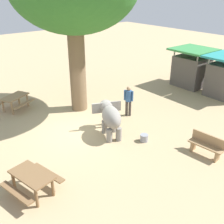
{
  "coord_description": "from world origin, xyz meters",
  "views": [
    {
      "loc": [
        9.59,
        -5.8,
        6.24
      ],
      "look_at": [
        0.68,
        1.42,
        0.8
      ],
      "focal_mm": 42.86,
      "sensor_mm": 36.0,
      "label": 1
    }
  ],
  "objects_px": {
    "elephant": "(110,116)",
    "feed_bucket": "(144,138)",
    "person_handler": "(128,99)",
    "wooden_bench": "(207,145)",
    "picnic_table_near": "(15,99)",
    "picnic_table_far": "(32,179)",
    "market_stall_green": "(191,69)"
  },
  "relations": [
    {
      "from": "person_handler",
      "to": "picnic_table_far",
      "type": "relative_size",
      "value": 0.9
    },
    {
      "from": "person_handler",
      "to": "elephant",
      "type": "bearing_deg",
      "value": -3.46
    },
    {
      "from": "elephant",
      "to": "feed_bucket",
      "type": "height_order",
      "value": "elephant"
    },
    {
      "from": "elephant",
      "to": "picnic_table_near",
      "type": "height_order",
      "value": "elephant"
    },
    {
      "from": "wooden_bench",
      "to": "feed_bucket",
      "type": "distance_m",
      "value": 2.62
    },
    {
      "from": "person_handler",
      "to": "market_stall_green",
      "type": "relative_size",
      "value": 0.64
    },
    {
      "from": "picnic_table_far",
      "to": "market_stall_green",
      "type": "bearing_deg",
      "value": 91.38
    },
    {
      "from": "wooden_bench",
      "to": "feed_bucket",
      "type": "xyz_separation_m",
      "value": [
        -2.31,
        -1.19,
        -0.31
      ]
    },
    {
      "from": "elephant",
      "to": "picnic_table_far",
      "type": "height_order",
      "value": "elephant"
    },
    {
      "from": "wooden_bench",
      "to": "market_stall_green",
      "type": "relative_size",
      "value": 0.57
    },
    {
      "from": "elephant",
      "to": "person_handler",
      "type": "xyz_separation_m",
      "value": [
        -0.94,
        1.97,
        0.03
      ]
    },
    {
      "from": "picnic_table_near",
      "to": "picnic_table_far",
      "type": "xyz_separation_m",
      "value": [
        6.9,
        -2.06,
        0.0
      ]
    },
    {
      "from": "elephant",
      "to": "wooden_bench",
      "type": "relative_size",
      "value": 1.43
    },
    {
      "from": "market_stall_green",
      "to": "picnic_table_near",
      "type": "bearing_deg",
      "value": -108.78
    },
    {
      "from": "picnic_table_near",
      "to": "market_stall_green",
      "type": "height_order",
      "value": "market_stall_green"
    },
    {
      "from": "person_handler",
      "to": "feed_bucket",
      "type": "xyz_separation_m",
      "value": [
        2.37,
        -1.2,
        -0.79
      ]
    },
    {
      "from": "person_handler",
      "to": "feed_bucket",
      "type": "distance_m",
      "value": 2.77
    },
    {
      "from": "elephant",
      "to": "picnic_table_near",
      "type": "xyz_separation_m",
      "value": [
        -5.45,
        -2.34,
        -0.33
      ]
    },
    {
      "from": "picnic_table_near",
      "to": "picnic_table_far",
      "type": "bearing_deg",
      "value": -132.8
    },
    {
      "from": "person_handler",
      "to": "wooden_bench",
      "type": "distance_m",
      "value": 4.71
    },
    {
      "from": "person_handler",
      "to": "picnic_table_far",
      "type": "height_order",
      "value": "person_handler"
    },
    {
      "from": "picnic_table_near",
      "to": "market_stall_green",
      "type": "xyz_separation_m",
      "value": [
        3.66,
        10.77,
        0.55
      ]
    },
    {
      "from": "elephant",
      "to": "person_handler",
      "type": "bearing_deg",
      "value": -41.34
    },
    {
      "from": "feed_bucket",
      "to": "picnic_table_near",
      "type": "bearing_deg",
      "value": -155.61
    },
    {
      "from": "market_stall_green",
      "to": "feed_bucket",
      "type": "distance_m",
      "value": 8.36
    },
    {
      "from": "person_handler",
      "to": "picnic_table_far",
      "type": "distance_m",
      "value": 6.82
    },
    {
      "from": "wooden_bench",
      "to": "picnic_table_near",
      "type": "relative_size",
      "value": 0.72
    },
    {
      "from": "person_handler",
      "to": "feed_bucket",
      "type": "bearing_deg",
      "value": 34.19
    },
    {
      "from": "elephant",
      "to": "feed_bucket",
      "type": "xyz_separation_m",
      "value": [
        1.43,
        0.77,
        -0.76
      ]
    },
    {
      "from": "elephant",
      "to": "feed_bucket",
      "type": "relative_size",
      "value": 5.69
    },
    {
      "from": "wooden_bench",
      "to": "person_handler",
      "type": "bearing_deg",
      "value": -5.75
    },
    {
      "from": "picnic_table_near",
      "to": "feed_bucket",
      "type": "distance_m",
      "value": 7.56
    }
  ]
}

